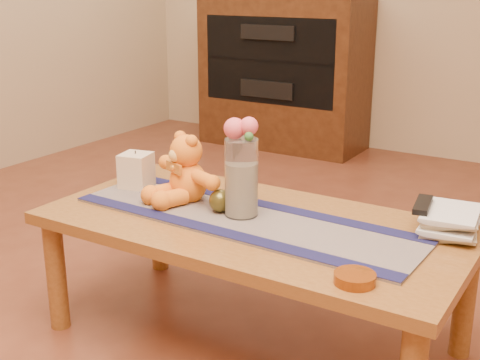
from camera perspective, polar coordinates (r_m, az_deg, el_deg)
The scene contains 30 objects.
floor at distance 2.29m, azimuth 1.10°, elevation -14.15°, with size 5.50×5.50×0.00m, color #5C2A1A.
coffee_table_top at distance 2.10m, azimuth 1.16°, elevation -4.12°, with size 1.40×0.70×0.04m, color brown.
table_leg_fl at distance 2.36m, azimuth -16.24°, elevation -8.22°, with size 0.07×0.07×0.41m, color brown.
table_leg_bl at distance 2.75m, azimuth -7.33°, elevation -3.94°, with size 0.07×0.07×0.41m, color brown.
table_leg_br at distance 2.24m, azimuth 19.61°, elevation -10.10°, with size 0.07×0.07×0.41m, color brown.
persian_runner at distance 2.09m, azimuth 0.36°, elevation -3.48°, with size 1.20×0.35×0.01m, color #191741.
runner_border_near at distance 1.98m, azimuth -1.95°, elevation -4.60°, with size 1.20×0.06×0.00m, color #14143E.
runner_border_far at distance 2.21m, azimuth 2.42°, elevation -2.22°, with size 1.20×0.06×0.00m, color #14143E.
teddy_bear at distance 2.24m, azimuth -4.73°, elevation 1.07°, with size 0.34×0.28×0.23m, color orange, non-canonical shape.
pillar_candle at distance 2.41m, azimuth -9.34°, elevation 0.89°, with size 0.11×0.11×0.13m, color beige.
candle_wick at distance 2.39m, azimuth -9.42°, elevation 2.49°, with size 0.00×0.00×0.01m, color black.
glass_vase at distance 2.07m, azimuth 0.13°, elevation 0.21°, with size 0.11×0.11×0.26m, color silver.
potpourri_fill at distance 2.08m, azimuth 0.12°, elevation -0.82°, with size 0.09×0.09×0.18m, color beige.
rose_left at distance 2.03m, azimuth -0.50°, elevation 4.67°, with size 0.07×0.07×0.07m, color #F05466.
rose_right at distance 2.02m, azimuth 0.81°, elevation 4.88°, with size 0.06×0.06×0.06m, color #F05466.
blue_flower_back at distance 2.05m, azimuth 0.88°, elevation 4.62°, with size 0.04×0.04×0.04m, color #4A4BA1.
blue_flower_side at distance 2.06m, azimuth -0.29°, elevation 4.46°, with size 0.04×0.04×0.04m, color #4A4BA1.
leaf_sprig at distance 1.99m, azimuth 0.81°, elevation 3.94°, with size 0.03×0.03×0.03m, color #33662D.
bronze_ball at distance 2.13m, azimuth -1.78°, elevation -1.88°, with size 0.08×0.08×0.08m, color #4C4419.
book_bottom at distance 2.10m, azimuth 16.02°, elevation -3.98°, with size 0.17×0.22×0.02m, color beige.
book_lower at distance 2.08m, azimuth 16.19°, elevation -3.55°, with size 0.16×0.22×0.02m, color beige.
book_upper at distance 2.09m, azimuth 15.96°, elevation -2.96°, with size 0.17×0.22×0.02m, color beige.
book_top at distance 2.07m, azimuth 16.26°, elevation -2.55°, with size 0.16×0.22×0.02m, color beige.
tv_remote at distance 2.06m, azimuth 16.16°, elevation -2.15°, with size 0.04×0.16×0.02m, color black.
amber_dish at distance 1.69m, azimuth 10.31°, elevation -8.72°, with size 0.11×0.11×0.03m, color #BF5914.
media_cabinet at distance 4.75m, azimuth 3.98°, elevation 9.64°, with size 1.20×0.50×1.10m, color black.
cabinet_cavity at distance 4.53m, azimuth 2.59°, elevation 10.68°, with size 1.02×0.03×0.61m, color black.
cabinet_shelf at distance 4.60m, azimuth 3.12°, elevation 10.78°, with size 1.02×0.20×0.03m, color black.
stereo_upper at distance 4.60m, azimuth 3.28°, elevation 13.25°, with size 0.42×0.28×0.10m, color black.
stereo_lower at distance 4.65m, azimuth 3.20°, elevation 8.38°, with size 0.42×0.28×0.12m, color black.
Camera 1 is at (0.99, -1.68, 1.21)m, focal length 47.32 mm.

